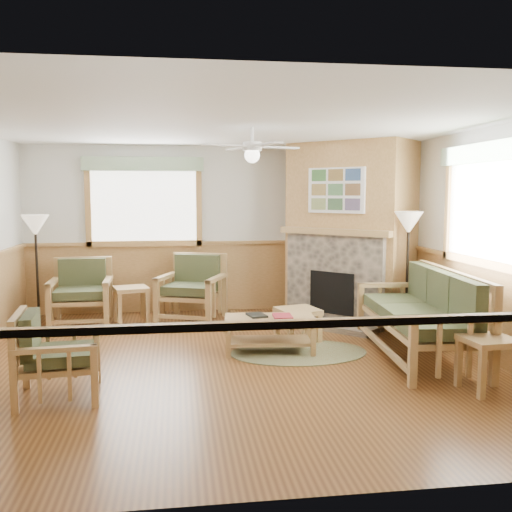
{
  "coord_description": "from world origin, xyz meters",
  "views": [
    {
      "loc": [
        -0.58,
        -6.37,
        1.94
      ],
      "look_at": [
        0.4,
        0.7,
        1.15
      ],
      "focal_mm": 40.0,
      "sensor_mm": 36.0,
      "label": 1
    }
  ],
  "objects": [
    {
      "name": "floor",
      "position": [
        0.0,
        0.0,
        -0.01
      ],
      "size": [
        6.0,
        6.0,
        0.01
      ],
      "primitive_type": "cube",
      "color": "brown",
      "rests_on": "ground"
    },
    {
      "name": "ceiling",
      "position": [
        0.0,
        0.0,
        2.7
      ],
      "size": [
        6.0,
        6.0,
        0.01
      ],
      "primitive_type": "cube",
      "color": "white",
      "rests_on": "floor"
    },
    {
      "name": "wall_back",
      "position": [
        0.0,
        3.0,
        1.35
      ],
      "size": [
        6.0,
        0.02,
        2.7
      ],
      "primitive_type": "cube",
      "color": "silver",
      "rests_on": "floor"
    },
    {
      "name": "wall_front",
      "position": [
        0.0,
        -3.0,
        1.35
      ],
      "size": [
        6.0,
        0.02,
        2.7
      ],
      "primitive_type": "cube",
      "color": "silver",
      "rests_on": "floor"
    },
    {
      "name": "wall_right",
      "position": [
        3.0,
        0.0,
        1.35
      ],
      "size": [
        0.02,
        6.0,
        2.7
      ],
      "primitive_type": "cube",
      "color": "silver",
      "rests_on": "floor"
    },
    {
      "name": "wainscot",
      "position": [
        0.0,
        0.0,
        0.55
      ],
      "size": [
        6.0,
        6.0,
        1.1
      ],
      "primitive_type": null,
      "color": "#A57843",
      "rests_on": "floor"
    },
    {
      "name": "fireplace",
      "position": [
        2.05,
        2.05,
        1.35
      ],
      "size": [
        3.11,
        3.11,
        2.7
      ],
      "primitive_type": null,
      "rotation": [
        0.0,
        0.0,
        -0.79
      ],
      "color": "#A57843",
      "rests_on": "floor"
    },
    {
      "name": "window_back",
      "position": [
        -1.1,
        2.96,
        2.53
      ],
      "size": [
        1.9,
        0.16,
        1.5
      ],
      "primitive_type": null,
      "color": "white",
      "rests_on": "wall_back"
    },
    {
      "name": "window_right",
      "position": [
        2.96,
        -0.2,
        2.53
      ],
      "size": [
        0.16,
        1.9,
        1.5
      ],
      "primitive_type": null,
      "color": "white",
      "rests_on": "wall_right"
    },
    {
      "name": "ceiling_fan",
      "position": [
        0.3,
        0.3,
        2.66
      ],
      "size": [
        1.59,
        1.59,
        0.36
      ],
      "primitive_type": null,
      "rotation": [
        0.0,
        0.0,
        0.35
      ],
      "color": "white",
      "rests_on": "ceiling"
    },
    {
      "name": "sofa",
      "position": [
        2.23,
        -0.07,
        0.52
      ],
      "size": [
        2.3,
        1.09,
        1.03
      ],
      "primitive_type": null,
      "rotation": [
        0.0,
        0.0,
        -1.65
      ],
      "color": "#A17D4B",
      "rests_on": "floor"
    },
    {
      "name": "armchair_back_left",
      "position": [
        -2.01,
        2.22,
        0.48
      ],
      "size": [
        0.89,
        0.89,
        0.96
      ],
      "primitive_type": null,
      "rotation": [
        0.0,
        0.0,
        0.04
      ],
      "color": "#A17D4B",
      "rests_on": "floor"
    },
    {
      "name": "armchair_back_right",
      "position": [
        -0.38,
        2.27,
        0.5
      ],
      "size": [
        1.15,
        1.15,
        1.0
      ],
      "primitive_type": null,
      "rotation": [
        0.0,
        0.0,
        -0.37
      ],
      "color": "#A17D4B",
      "rests_on": "floor"
    },
    {
      "name": "armchair_left",
      "position": [
        -1.72,
        -0.91,
        0.42
      ],
      "size": [
        0.82,
        0.82,
        0.84
      ],
      "primitive_type": null,
      "rotation": [
        0.0,
        0.0,
        1.67
      ],
      "color": "#A17D4B",
      "rests_on": "floor"
    },
    {
      "name": "coffee_table",
      "position": [
        0.52,
        0.36,
        0.22
      ],
      "size": [
        1.14,
        0.65,
        0.44
      ],
      "primitive_type": null,
      "rotation": [
        0.0,
        0.0,
        -0.1
      ],
      "color": "#A17D4B",
      "rests_on": "floor"
    },
    {
      "name": "end_table_chairs",
      "position": [
        -1.28,
        2.23,
        0.27
      ],
      "size": [
        0.59,
        0.57,
        0.54
      ],
      "primitive_type": null,
      "rotation": [
        0.0,
        0.0,
        0.26
      ],
      "color": "#A17D4B",
      "rests_on": "floor"
    },
    {
      "name": "end_table_sofa",
      "position": [
        2.42,
        -1.31,
        0.27
      ],
      "size": [
        0.52,
        0.5,
        0.54
      ],
      "primitive_type": null,
      "rotation": [
        0.0,
        0.0,
        0.09
      ],
      "color": "#A17D4B",
      "rests_on": "floor"
    },
    {
      "name": "footstool",
      "position": [
        0.97,
        0.83,
        0.22
      ],
      "size": [
        0.61,
        0.61,
        0.43
      ],
      "primitive_type": null,
      "rotation": [
        0.0,
        0.0,
        0.26
      ],
      "color": "#A17D4B",
      "rests_on": "floor"
    },
    {
      "name": "braided_rug",
      "position": [
        0.87,
        0.27,
        0.01
      ],
      "size": [
        2.22,
        2.22,
        0.01
      ],
      "primitive_type": "cylinder",
      "rotation": [
        0.0,
        0.0,
        -0.44
      ],
      "color": "brown",
      "rests_on": "floor"
    },
    {
      "name": "floor_lamp_left",
      "position": [
        -2.55,
        1.94,
        0.82
      ],
      "size": [
        0.44,
        0.44,
        1.65
      ],
      "primitive_type": null,
      "rotation": [
        0.0,
        0.0,
        -0.17
      ],
      "color": "black",
      "rests_on": "floor"
    },
    {
      "name": "floor_lamp_right",
      "position": [
        2.55,
        1.03,
        0.85
      ],
      "size": [
        0.51,
        0.51,
        1.7
      ],
      "primitive_type": null,
      "rotation": [
        0.0,
        0.0,
        -0.38
      ],
      "color": "black",
      "rests_on": "floor"
    },
    {
      "name": "book_red",
      "position": [
        0.67,
        0.31,
        0.47
      ],
      "size": [
        0.23,
        0.31,
        0.03
      ],
      "primitive_type": "cube",
      "rotation": [
        0.0,
        0.0,
        -0.04
      ],
      "color": "maroon",
      "rests_on": "coffee_table"
    },
    {
      "name": "book_dark",
      "position": [
        0.37,
        0.43,
        0.46
      ],
      "size": [
        0.25,
        0.31,
        0.03
      ],
      "primitive_type": "cube",
      "rotation": [
        0.0,
        0.0,
        0.22
      ],
      "color": "black",
      "rests_on": "coffee_table"
    }
  ]
}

